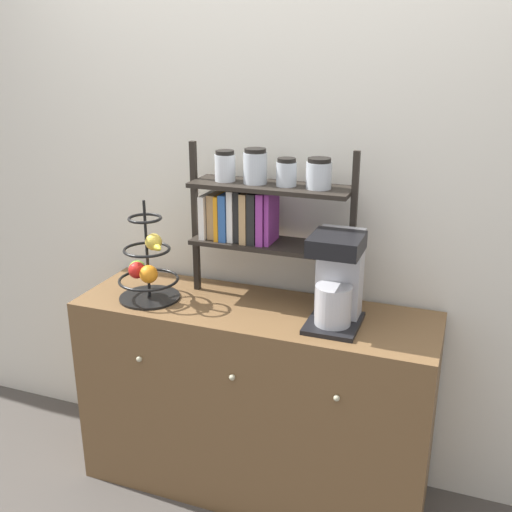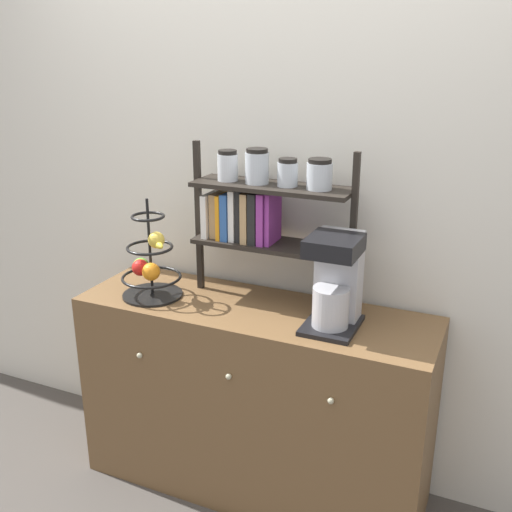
{
  "view_description": "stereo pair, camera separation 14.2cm",
  "coord_description": "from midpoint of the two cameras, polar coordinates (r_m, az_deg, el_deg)",
  "views": [
    {
      "loc": [
        0.79,
        -1.87,
        1.89
      ],
      "look_at": [
        0.01,
        0.23,
        1.1
      ],
      "focal_mm": 42.0,
      "sensor_mm": 36.0,
      "label": 1
    },
    {
      "loc": [
        0.92,
        -1.81,
        1.89
      ],
      "look_at": [
        0.01,
        0.23,
        1.1
      ],
      "focal_mm": 42.0,
      "sensor_mm": 36.0,
      "label": 2
    }
  ],
  "objects": [
    {
      "name": "wall_back",
      "position": [
        2.57,
        3.93,
        6.06
      ],
      "size": [
        7.0,
        0.05,
        2.6
      ],
      "primitive_type": "cube",
      "color": "silver",
      "rests_on": "ground_plane"
    },
    {
      "name": "shelf_hutch",
      "position": [
        2.43,
        1.92,
        4.78
      ],
      "size": [
        0.7,
        0.2,
        0.65
      ],
      "color": "black",
      "rests_on": "sideboard"
    },
    {
      "name": "sideboard",
      "position": [
        2.67,
        1.37,
        -13.56
      ],
      "size": [
        1.5,
        0.48,
        0.87
      ],
      "color": "brown",
      "rests_on": "ground_plane"
    },
    {
      "name": "coffee_maker",
      "position": [
        2.28,
        9.35,
        -2.33
      ],
      "size": [
        0.2,
        0.25,
        0.37
      ],
      "color": "black",
      "rests_on": "sideboard"
    },
    {
      "name": "fruit_stand",
      "position": [
        2.56,
        -8.53,
        -0.89
      ],
      "size": [
        0.26,
        0.26,
        0.43
      ],
      "color": "black",
      "rests_on": "sideboard"
    }
  ]
}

